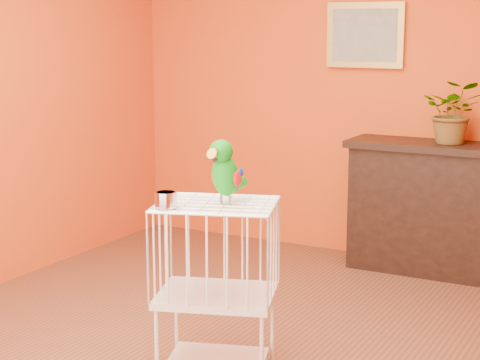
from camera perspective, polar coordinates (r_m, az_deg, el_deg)
The scene contains 8 objects.
ground at distance 4.69m, azimuth -1.17°, elevation -11.93°, with size 4.50×4.50×0.00m, color brown.
room_shell at distance 4.33m, azimuth -1.25°, elevation 7.76°, with size 4.50×4.50×4.50m.
console_cabinet at distance 6.11m, azimuth 13.75°, elevation -1.97°, with size 1.32×0.48×0.98m.
potted_plant at distance 5.94m, azimuth 14.85°, elevation 4.16°, with size 0.41×0.46×0.36m, color #26722D.
framed_picture at distance 6.34m, azimuth 8.88°, elevation 10.15°, with size 0.62×0.04×0.50m.
birdcage at distance 4.22m, azimuth -1.69°, elevation -7.60°, with size 0.72×0.63×0.93m.
feed_cup at distance 3.99m, azimuth -5.30°, elevation -1.40°, with size 0.11×0.11×0.08m, color silver.
parrot at distance 4.05m, azimuth -1.06°, elevation 0.65°, with size 0.17×0.30×0.34m.
Camera 1 is at (2.14, -3.75, 1.82)m, focal length 60.00 mm.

